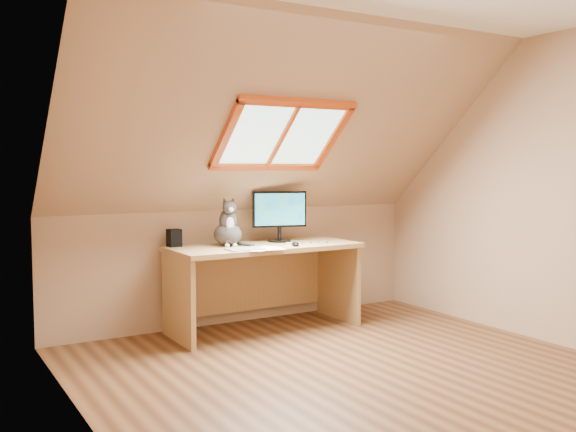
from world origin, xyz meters
TOP-DOWN VIEW (x-y plane):
  - ground at (0.00, 0.00)m, footprint 3.50×3.50m
  - room_shell at (0.00, -0.09)m, footprint 3.52×3.52m
  - desk at (0.02, 1.45)m, footprint 1.59×0.69m
  - monitor at (0.23, 1.48)m, footprint 0.47×0.20m
  - cat at (-0.28, 1.45)m, footprint 0.27×0.30m
  - desk_speaker at (-0.68, 1.63)m, footprint 0.11×0.11m
  - graphics_tablet at (-0.27, 1.15)m, footprint 0.30×0.22m
  - mouse at (0.19, 1.15)m, footprint 0.10×0.13m
  - papers at (-0.17, 1.12)m, footprint 0.35×0.30m
  - cables at (0.37, 1.26)m, footprint 0.51×0.26m

SIDE VIEW (x-z plane):
  - ground at x=0.00m, z-range 0.00..0.00m
  - desk at x=0.02m, z-range 0.14..0.86m
  - papers at x=-0.17m, z-range 0.72..0.73m
  - cables at x=0.37m, z-range 0.72..0.73m
  - graphics_tablet at x=-0.27m, z-range 0.72..0.74m
  - mouse at x=0.19m, z-range 0.72..0.76m
  - desk_speaker at x=-0.68m, z-range 0.72..0.87m
  - cat at x=-0.28m, z-range 0.67..1.07m
  - monitor at x=0.23m, z-range 0.76..1.20m
  - room_shell at x=0.00m, z-range 0.23..2.64m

